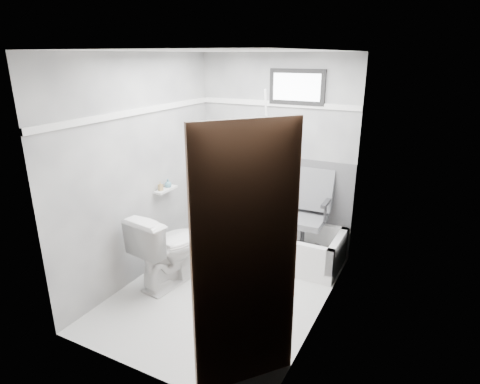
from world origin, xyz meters
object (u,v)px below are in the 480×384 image
Objects in this scene: toilet at (169,248)px; bathtub at (279,243)px; soap_bottle_a at (160,186)px; door at (261,294)px; soap_bottle_b at (168,183)px; office_chair at (303,214)px.

bathtub is at bearing -121.16° from toilet.
soap_bottle_a is at bearing -36.88° from toilet.
door is 2.52m from soap_bottle_b.
toilet is 8.14× the size of soap_bottle_b.
toilet is at bearing 143.75° from door.
toilet is 2.07m from door.
bathtub is at bearing 108.75° from door.
bathtub is at bearing 31.46° from soap_bottle_a.
door reaches higher than soap_bottle_a.
bathtub is 14.62× the size of soap_bottle_b.
bathtub is 14.58× the size of soap_bottle_a.
office_chair is at bearing 10.31° from bathtub.
soap_bottle_b is at bearing -153.79° from bathtub.
soap_bottle_b is at bearing 90.00° from soap_bottle_a.
office_chair is 1.61m from soap_bottle_b.
soap_bottle_a is (-1.17, -0.72, 0.76)m from bathtub.
bathtub is 2.46m from door.
toilet is 0.79m from soap_bottle_b.
toilet is 8.12× the size of soap_bottle_a.
toilet is at bearing -129.35° from bathtub.
soap_bottle_b is at bearing -47.03° from toilet.
toilet is 0.72m from soap_bottle_a.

